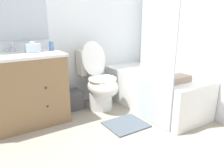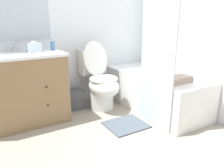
{
  "view_description": "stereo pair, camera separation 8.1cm",
  "coord_description": "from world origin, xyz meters",
  "px_view_note": "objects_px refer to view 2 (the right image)",
  "views": [
    {
      "loc": [
        -1.12,
        -1.25,
        1.21
      ],
      "look_at": [
        0.13,
        0.71,
        0.49
      ],
      "focal_mm": 35.0,
      "sensor_mm": 36.0,
      "label": 1
    },
    {
      "loc": [
        -1.05,
        -1.29,
        1.21
      ],
      "look_at": [
        0.13,
        0.71,
        0.49
      ],
      "focal_mm": 35.0,
      "sensor_mm": 36.0,
      "label": 2
    }
  ],
  "objects_px": {
    "tissue_box": "(34,47)",
    "bath_mat": "(126,125)",
    "wastebasket": "(73,99)",
    "sink_faucet": "(14,48)",
    "bath_towel_folded": "(177,79)",
    "soap_dispenser": "(53,45)",
    "vanity_cabinet": "(21,88)",
    "toilet": "(101,83)",
    "bathtub": "(155,90)"
  },
  "relations": [
    {
      "from": "bath_towel_folded",
      "to": "bath_mat",
      "type": "distance_m",
      "value": 0.79
    },
    {
      "from": "vanity_cabinet",
      "to": "wastebasket",
      "type": "xyz_separation_m",
      "value": [
        0.64,
        0.09,
        -0.29
      ]
    },
    {
      "from": "sink_faucet",
      "to": "bath_mat",
      "type": "xyz_separation_m",
      "value": [
        0.99,
        -0.91,
        -0.85
      ]
    },
    {
      "from": "tissue_box",
      "to": "bath_mat",
      "type": "height_order",
      "value": "tissue_box"
    },
    {
      "from": "soap_dispenser",
      "to": "bath_towel_folded",
      "type": "xyz_separation_m",
      "value": [
        1.13,
        -0.96,
        -0.36
      ]
    },
    {
      "from": "vanity_cabinet",
      "to": "bath_towel_folded",
      "type": "relative_size",
      "value": 2.99
    },
    {
      "from": "toilet",
      "to": "vanity_cabinet",
      "type": "bearing_deg",
      "value": 175.24
    },
    {
      "from": "vanity_cabinet",
      "to": "bath_towel_folded",
      "type": "height_order",
      "value": "vanity_cabinet"
    },
    {
      "from": "bathtub",
      "to": "bath_towel_folded",
      "type": "bearing_deg",
      "value": -100.15
    },
    {
      "from": "tissue_box",
      "to": "bath_towel_folded",
      "type": "height_order",
      "value": "tissue_box"
    },
    {
      "from": "wastebasket",
      "to": "soap_dispenser",
      "type": "bearing_deg",
      "value": -173.87
    },
    {
      "from": "soap_dispenser",
      "to": "bath_towel_folded",
      "type": "height_order",
      "value": "soap_dispenser"
    },
    {
      "from": "tissue_box",
      "to": "bath_mat",
      "type": "distance_m",
      "value": 1.39
    },
    {
      "from": "bath_towel_folded",
      "to": "bath_mat",
      "type": "xyz_separation_m",
      "value": [
        -0.56,
        0.2,
        -0.51
      ]
    },
    {
      "from": "vanity_cabinet",
      "to": "soap_dispenser",
      "type": "xyz_separation_m",
      "value": [
        0.42,
        0.06,
        0.46
      ]
    },
    {
      "from": "toilet",
      "to": "soap_dispenser",
      "type": "relative_size",
      "value": 6.65
    },
    {
      "from": "bathtub",
      "to": "wastebasket",
      "type": "height_order",
      "value": "bathtub"
    },
    {
      "from": "toilet",
      "to": "tissue_box",
      "type": "height_order",
      "value": "tissue_box"
    },
    {
      "from": "soap_dispenser",
      "to": "bath_mat",
      "type": "relative_size",
      "value": 0.3
    },
    {
      "from": "tissue_box",
      "to": "wastebasket",
      "type": "bearing_deg",
      "value": 6.16
    },
    {
      "from": "bathtub",
      "to": "soap_dispenser",
      "type": "xyz_separation_m",
      "value": [
        -1.21,
        0.52,
        0.63
      ]
    },
    {
      "from": "bathtub",
      "to": "tissue_box",
      "type": "relative_size",
      "value": 9.99
    },
    {
      "from": "vanity_cabinet",
      "to": "toilet",
      "type": "relative_size",
      "value": 1.1
    },
    {
      "from": "bathtub",
      "to": "toilet",
      "type": "bearing_deg",
      "value": 149.7
    },
    {
      "from": "toilet",
      "to": "bath_towel_folded",
      "type": "relative_size",
      "value": 2.71
    },
    {
      "from": "bath_mat",
      "to": "bath_towel_folded",
      "type": "bearing_deg",
      "value": -19.09
    },
    {
      "from": "wastebasket",
      "to": "sink_faucet",
      "type": "bearing_deg",
      "value": 169.87
    },
    {
      "from": "sink_faucet",
      "to": "bath_towel_folded",
      "type": "xyz_separation_m",
      "value": [
        1.55,
        -1.1,
        -0.33
      ]
    },
    {
      "from": "vanity_cabinet",
      "to": "tissue_box",
      "type": "relative_size",
      "value": 6.74
    },
    {
      "from": "vanity_cabinet",
      "to": "toilet",
      "type": "xyz_separation_m",
      "value": [
        0.99,
        -0.08,
        -0.06
      ]
    },
    {
      "from": "bath_mat",
      "to": "soap_dispenser",
      "type": "bearing_deg",
      "value": 126.41
    },
    {
      "from": "bath_mat",
      "to": "tissue_box",
      "type": "bearing_deg",
      "value": 136.84
    },
    {
      "from": "sink_faucet",
      "to": "tissue_box",
      "type": "bearing_deg",
      "value": -39.97
    },
    {
      "from": "sink_faucet",
      "to": "toilet",
      "type": "xyz_separation_m",
      "value": [
        0.99,
        -0.28,
        -0.5
      ]
    },
    {
      "from": "bathtub",
      "to": "tissue_box",
      "type": "height_order",
      "value": "tissue_box"
    },
    {
      "from": "soap_dispenser",
      "to": "bath_towel_folded",
      "type": "bearing_deg",
      "value": -40.45
    },
    {
      "from": "sink_faucet",
      "to": "wastebasket",
      "type": "relative_size",
      "value": 0.52
    },
    {
      "from": "wastebasket",
      "to": "bath_mat",
      "type": "bearing_deg",
      "value": -66.51
    },
    {
      "from": "bath_towel_folded",
      "to": "vanity_cabinet",
      "type": "bearing_deg",
      "value": 149.87
    },
    {
      "from": "tissue_box",
      "to": "soap_dispenser",
      "type": "xyz_separation_m",
      "value": [
        0.23,
        0.02,
        0.01
      ]
    },
    {
      "from": "tissue_box",
      "to": "bath_towel_folded",
      "type": "distance_m",
      "value": 1.69
    },
    {
      "from": "vanity_cabinet",
      "to": "bath_mat",
      "type": "bearing_deg",
      "value": -35.53
    },
    {
      "from": "wastebasket",
      "to": "bath_mat",
      "type": "relative_size",
      "value": 0.6
    },
    {
      "from": "wastebasket",
      "to": "bath_mat",
      "type": "height_order",
      "value": "wastebasket"
    },
    {
      "from": "sink_faucet",
      "to": "soap_dispenser",
      "type": "bearing_deg",
      "value": -18.24
    },
    {
      "from": "sink_faucet",
      "to": "bathtub",
      "type": "relative_size",
      "value": 0.1
    },
    {
      "from": "sink_faucet",
      "to": "tissue_box",
      "type": "distance_m",
      "value": 0.26
    },
    {
      "from": "tissue_box",
      "to": "soap_dispenser",
      "type": "height_order",
      "value": "soap_dispenser"
    },
    {
      "from": "wastebasket",
      "to": "tissue_box",
      "type": "xyz_separation_m",
      "value": [
        -0.45,
        -0.05,
        0.75
      ]
    },
    {
      "from": "toilet",
      "to": "soap_dispenser",
      "type": "bearing_deg",
      "value": 165.66
    }
  ]
}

